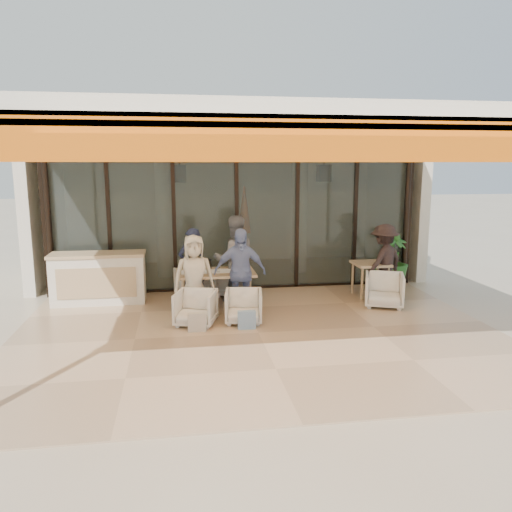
{
  "coord_description": "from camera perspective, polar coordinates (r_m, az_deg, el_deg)",
  "views": [
    {
      "loc": [
        -1.26,
        -7.78,
        2.78
      ],
      "look_at": [
        0.1,
        0.9,
        1.15
      ],
      "focal_mm": 35.0,
      "sensor_mm": 36.0,
      "label": 1
    }
  ],
  "objects": [
    {
      "name": "diner_grey",
      "position": [
        10.05,
        -2.48,
        -0.37
      ],
      "size": [
        0.95,
        0.79,
        1.77
      ],
      "primitive_type": "imported",
      "rotation": [
        0.0,
        0.0,
        3.29
      ],
      "color": "#5E5F63",
      "rests_on": "ground"
    },
    {
      "name": "chair_near_right",
      "position": [
        8.83,
        -1.43,
        -5.62
      ],
      "size": [
        0.72,
        0.68,
        0.66
      ],
      "primitive_type": "imported",
      "rotation": [
        0.0,
        0.0,
        -0.14
      ],
      "color": "white",
      "rests_on": "ground"
    },
    {
      "name": "diner_cream",
      "position": [
        9.14,
        -7.08,
        -2.32
      ],
      "size": [
        0.79,
        0.56,
        1.53
      ],
      "primitive_type": "imported",
      "rotation": [
        0.0,
        0.0,
        0.1
      ],
      "color": "beige",
      "rests_on": "ground"
    },
    {
      "name": "tote_bag_blue",
      "position": [
        8.49,
        -1.07,
        -7.39
      ],
      "size": [
        0.3,
        0.1,
        0.34
      ],
      "primitive_type": "cube",
      "color": "#99BFD8",
      "rests_on": "ground"
    },
    {
      "name": "interior_block",
      "position": [
        13.17,
        -3.4,
        8.09
      ],
      "size": [
        9.05,
        3.62,
        3.52
      ],
      "color": "silver",
      "rests_on": "ground"
    },
    {
      "name": "glass_storefront",
      "position": [
        10.92,
        -2.23,
        4.29
      ],
      "size": [
        8.08,
        0.1,
        3.2
      ],
      "color": "#9EADA3",
      "rests_on": "ground"
    },
    {
      "name": "side_table",
      "position": [
        10.72,
        12.94,
        -1.29
      ],
      "size": [
        0.7,
        0.7,
        0.74
      ],
      "color": "tan",
      "rests_on": "ground"
    },
    {
      "name": "terrace_floor",
      "position": [
        8.36,
        0.28,
        -8.88
      ],
      "size": [
        8.0,
        6.0,
        0.01
      ],
      "primitive_type": "cube",
      "color": "tan",
      "rests_on": "ground"
    },
    {
      "name": "chair_far_right",
      "position": [
        10.65,
        -2.76,
        -2.72
      ],
      "size": [
        0.79,
        0.75,
        0.69
      ],
      "primitive_type": "imported",
      "rotation": [
        0.0,
        0.0,
        2.93
      ],
      "color": "white",
      "rests_on": "ground"
    },
    {
      "name": "tote_bag_cream",
      "position": [
        8.43,
        -6.78,
        -7.61
      ],
      "size": [
        0.3,
        0.1,
        0.34
      ],
      "primitive_type": "cube",
      "color": "silver",
      "rests_on": "ground"
    },
    {
      "name": "diner_navy",
      "position": [
        10.02,
        -7.26,
        -1.15
      ],
      "size": [
        0.63,
        0.48,
        1.54
      ],
      "primitive_type": "imported",
      "rotation": [
        0.0,
        0.0,
        3.35
      ],
      "color": "#192137",
      "rests_on": "ground"
    },
    {
      "name": "chair_far_left",
      "position": [
        10.6,
        -7.29,
        -2.88
      ],
      "size": [
        0.78,
        0.75,
        0.68
      ],
      "primitive_type": "imported",
      "rotation": [
        0.0,
        0.0,
        3.35
      ],
      "color": "white",
      "rests_on": "ground"
    },
    {
      "name": "dining_table",
      "position": [
        9.62,
        -4.7,
        -2.1
      ],
      "size": [
        1.5,
        0.9,
        0.93
      ],
      "color": "tan",
      "rests_on": "ground"
    },
    {
      "name": "side_chair",
      "position": [
        10.1,
        14.45,
        -3.62
      ],
      "size": [
        0.92,
        0.89,
        0.75
      ],
      "primitive_type": "imported",
      "rotation": [
        0.0,
        0.0,
        -0.37
      ],
      "color": "white",
      "rests_on": "ground"
    },
    {
      "name": "host_counter",
      "position": [
        10.45,
        -17.53,
        -2.42
      ],
      "size": [
        1.85,
        0.65,
        1.04
      ],
      "color": "silver",
      "rests_on": "ground"
    },
    {
      "name": "standing_woman",
      "position": [
        10.67,
        14.4,
        -0.61
      ],
      "size": [
        1.17,
        1.03,
        1.57
      ],
      "primitive_type": "imported",
      "rotation": [
        0.0,
        0.0,
        3.69
      ],
      "color": "black",
      "rests_on": "ground"
    },
    {
      "name": "ground",
      "position": [
        8.36,
        0.28,
        -8.92
      ],
      "size": [
        70.0,
        70.0,
        0.0
      ],
      "primitive_type": "plane",
      "color": "#C6B293",
      "rests_on": "ground"
    },
    {
      "name": "chair_near_left",
      "position": [
        8.76,
        -6.91,
        -5.74
      ],
      "size": [
        0.81,
        0.78,
        0.68
      ],
      "primitive_type": "imported",
      "rotation": [
        0.0,
        0.0,
        -0.29
      ],
      "color": "white",
      "rests_on": "ground"
    },
    {
      "name": "terrace_structure",
      "position": [
        7.64,
        0.63,
        14.03
      ],
      "size": [
        8.0,
        6.0,
        3.4
      ],
      "color": "silver",
      "rests_on": "ground"
    },
    {
      "name": "diner_periwinkle",
      "position": [
        9.19,
        -1.85,
        -1.85
      ],
      "size": [
        0.96,
        0.42,
        1.63
      ],
      "primitive_type": "imported",
      "rotation": [
        0.0,
        0.0,
        -0.03
      ],
      "color": "#728ABF",
      "rests_on": "ground"
    },
    {
      "name": "potted_palm",
      "position": [
        11.67,
        15.24,
        -0.28
      ],
      "size": [
        1.06,
        1.06,
        1.34
      ],
      "primitive_type": "imported",
      "rotation": [
        0.0,
        0.0,
        0.67
      ],
      "color": "#1E5919",
      "rests_on": "ground"
    }
  ]
}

